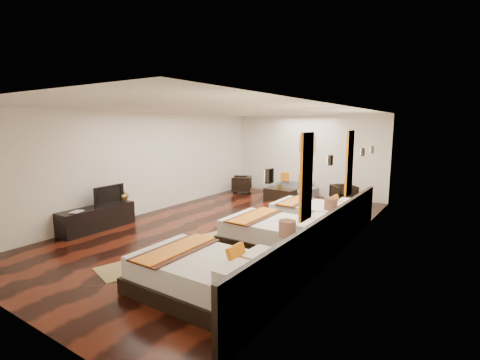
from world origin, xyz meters
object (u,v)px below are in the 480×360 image
Objects in this scene: bed_near at (208,276)px; bed_far at (317,214)px; nightstand_a at (287,260)px; coffee_table at (280,195)px; tv_console at (97,218)px; figurine at (122,195)px; armchair_left at (242,184)px; table_plant at (280,185)px; tv at (107,195)px; sofa at (294,188)px; armchair_right at (344,195)px; nightstand_b at (330,228)px; bed_mid at (281,234)px; book at (72,212)px.

bed_far is (-0.00, 4.29, -0.02)m from bed_near.
coffee_table is at bearing 117.76° from nightstand_a.
bed_near is at bearing -14.12° from tv_console.
figurine is 5.02m from coffee_table.
armchair_left is 2.74× the size of table_plant.
tv is (-4.89, 0.29, 0.44)m from nightstand_a.
figurine is at bearing -149.08° from bed_far.
figurine is 0.21× the size of sofa.
armchair_right is at bearing -3.74° from sofa.
tv_console is 5.64m from table_plant.
bed_near is 6.50× the size of figurine.
tv is at bearing -113.22° from table_plant.
armchair_left reaches higher than sofa.
bed_near is 7.59m from sofa.
armchair_left is 3.69m from armchair_right.
nightstand_b reaches higher than tv_console.
bed_mid is 4.39m from tv_console.
book is 0.17× the size of sofa.
armchair_right is (4.09, 5.82, 0.04)m from tv_console.
book is at bearing -29.39° from armchair_left.
nightstand_b is 1.45× the size of armchair_left.
bed_near reaches higher than book.
figurine is 0.51× the size of armchair_left.
figurine is at bearing 171.43° from nightstand_a.
coffee_table is (-2.76, 5.23, -0.15)m from nightstand_a.
coffee_table is at bearing -26.77° from tv.
bed_far is at bearing 90.03° from bed_near.
armchair_right is 2.00m from coffee_table.
bed_mid is 2.69× the size of tv.
coffee_table is (0.00, -1.05, -0.04)m from sofa.
tv reaches higher than bed_mid.
tv reaches higher than coffee_table.
tv_console is at bearing 165.88° from bed_near.
table_plant reaches higher than armchair_left.
nightstand_a is at bearing -62.03° from table_plant.
bed_far is (-0.00, 1.97, -0.02)m from bed_mid.
nightstand_a is (0.75, -1.29, 0.05)m from bed_mid.
book reaches higher than coffee_table.
nightstand_b reaches higher than armchair_right.
armchair_left is (0.35, 5.38, -0.48)m from tv.
figurine reaches higher than armchair_left.
sofa is 2.44× the size of armchair_right.
armchair_right is at bearing 92.42° from bed_far.
book reaches higher than sofa.
figurine is at bearing 2.95° from tv.
bed_mid reaches higher than bed_near.
book is at bearing -137.66° from bed_far.
coffee_table is at bearing 130.72° from nightstand_b.
sofa is at bearing 105.36° from bed_near.
figurine is at bearing 90.00° from book.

